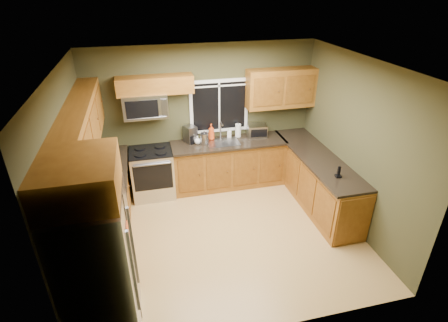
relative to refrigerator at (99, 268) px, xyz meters
name	(u,v)px	position (x,y,z in m)	size (l,w,h in m)	color
floor	(226,234)	(1.74, 1.30, -0.90)	(4.20, 4.20, 0.00)	tan
ceiling	(227,66)	(1.74, 1.30, 1.80)	(4.20, 4.20, 0.00)	white
back_wall	(204,117)	(1.74, 3.10, 0.45)	(4.20, 4.20, 0.00)	#3D3C22
front_wall	(269,241)	(1.74, -0.50, 0.45)	(4.20, 4.20, 0.00)	#3D3C22
left_wall	(72,177)	(-0.36, 1.30, 0.45)	(3.60, 3.60, 0.00)	#3D3C22
right_wall	(356,146)	(3.84, 1.30, 0.45)	(3.60, 3.60, 0.00)	#3D3C22
window	(219,106)	(2.04, 3.08, 0.65)	(1.12, 0.03, 1.02)	white
base_cabinets_left	(108,209)	(-0.06, 1.78, -0.45)	(0.60, 2.65, 0.90)	brown
countertop_left	(105,184)	(-0.04, 1.78, 0.02)	(0.65, 2.65, 0.04)	black
base_cabinets_back	(228,164)	(2.15, 2.80, -0.45)	(2.17, 0.60, 0.90)	brown
countertop_back	(229,143)	(2.15, 2.78, 0.02)	(2.17, 0.65, 0.04)	black
base_cabinets_peninsula	(316,180)	(3.54, 1.84, -0.45)	(0.60, 2.52, 0.90)	brown
countertop_peninsula	(317,157)	(3.51, 1.85, 0.02)	(0.65, 2.50, 0.04)	black
upper_cabinets_left	(82,127)	(-0.20, 1.78, 0.96)	(0.33, 2.65, 0.72)	brown
upper_cabinets_back_left	(155,85)	(0.89, 2.94, 1.17)	(1.30, 0.33, 0.30)	brown
upper_cabinets_back_right	(281,88)	(3.19, 2.94, 0.96)	(1.30, 0.33, 0.72)	brown
upper_cabinet_over_fridge	(79,178)	(0.00, 0.00, 1.13)	(0.72, 0.90, 0.38)	brown
refrigerator	(99,268)	(0.00, 0.00, 0.00)	(0.74, 0.90, 1.80)	#B7B7BC
range	(153,173)	(0.69, 2.77, -0.43)	(0.76, 0.69, 0.94)	#B7B7BC
microwave	(145,105)	(0.69, 2.91, 0.83)	(0.76, 0.41, 0.42)	#B7B7BC
sink	(223,141)	(2.04, 2.79, 0.05)	(0.60, 0.42, 0.36)	slate
toaster_oven	(257,131)	(2.75, 2.92, 0.16)	(0.40, 0.32, 0.23)	#B7B7BC
coffee_maker	(190,135)	(1.45, 2.94, 0.19)	(0.27, 0.30, 0.31)	slate
kettle	(204,138)	(1.69, 2.79, 0.16)	(0.19, 0.19, 0.27)	#B7B7BC
paper_towel_roll	(238,130)	(2.39, 2.98, 0.17)	(0.15, 0.15, 0.28)	white
soap_bottle_a	(211,132)	(1.86, 2.97, 0.19)	(0.12, 0.12, 0.31)	#E84A15
soap_bottle_b	(229,133)	(2.22, 3.00, 0.13)	(0.08, 0.08, 0.17)	white
soap_bottle_c	(197,140)	(1.57, 2.83, 0.12)	(0.12, 0.12, 0.15)	white
cordless_phone	(338,174)	(3.48, 1.11, 0.10)	(0.09, 0.09, 0.19)	black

